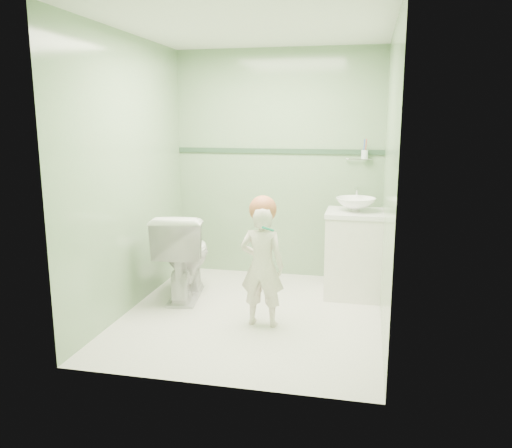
# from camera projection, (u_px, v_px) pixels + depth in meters

# --- Properties ---
(ground) EXTENTS (2.50, 2.50, 0.00)m
(ground) POSITION_uv_depth(u_px,v_px,m) (252.00, 314.00, 4.51)
(ground) COLOR beige
(ground) RESTS_ON ground
(room_shell) EXTENTS (2.50, 2.54, 2.40)m
(room_shell) POSITION_uv_depth(u_px,v_px,m) (252.00, 178.00, 4.27)
(room_shell) COLOR #7FA978
(room_shell) RESTS_ON ground
(trim_stripe) EXTENTS (2.20, 0.02, 0.05)m
(trim_stripe) POSITION_uv_depth(u_px,v_px,m) (278.00, 151.00, 5.42)
(trim_stripe) COLOR #2E4C34
(trim_stripe) RESTS_ON room_shell
(vanity) EXTENTS (0.52, 0.50, 0.80)m
(vanity) POSITION_uv_depth(u_px,v_px,m) (354.00, 255.00, 4.93)
(vanity) COLOR silver
(vanity) RESTS_ON ground
(counter) EXTENTS (0.54, 0.52, 0.04)m
(counter) POSITION_uv_depth(u_px,v_px,m) (355.00, 213.00, 4.84)
(counter) COLOR white
(counter) RESTS_ON vanity
(basin) EXTENTS (0.37, 0.37, 0.13)m
(basin) POSITION_uv_depth(u_px,v_px,m) (356.00, 204.00, 4.83)
(basin) COLOR white
(basin) RESTS_ON counter
(faucet) EXTENTS (0.03, 0.13, 0.18)m
(faucet) POSITION_uv_depth(u_px,v_px,m) (356.00, 193.00, 4.99)
(faucet) COLOR silver
(faucet) RESTS_ON counter
(cup_holder) EXTENTS (0.26, 0.07, 0.21)m
(cup_holder) POSITION_uv_depth(u_px,v_px,m) (364.00, 155.00, 5.19)
(cup_holder) COLOR silver
(cup_holder) RESTS_ON room_shell
(toilet) EXTENTS (0.58, 0.88, 0.83)m
(toilet) POSITION_uv_depth(u_px,v_px,m) (184.00, 255.00, 4.88)
(toilet) COLOR white
(toilet) RESTS_ON ground
(toddler) EXTENTS (0.38, 0.26, 1.01)m
(toddler) POSITION_uv_depth(u_px,v_px,m) (262.00, 266.00, 4.19)
(toddler) COLOR beige
(toddler) RESTS_ON ground
(hair_cap) EXTENTS (0.22, 0.22, 0.22)m
(hair_cap) POSITION_uv_depth(u_px,v_px,m) (263.00, 209.00, 4.12)
(hair_cap) COLOR #B1613C
(hair_cap) RESTS_ON toddler
(teal_toothbrush) EXTENTS (0.11, 0.13, 0.08)m
(teal_toothbrush) POSITION_uv_depth(u_px,v_px,m) (267.00, 228.00, 3.99)
(teal_toothbrush) COLOR #148C68
(teal_toothbrush) RESTS_ON toddler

